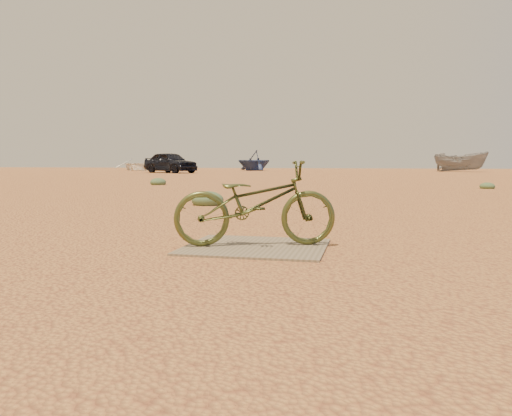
% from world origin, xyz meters
% --- Properties ---
extents(ground, '(120.00, 120.00, 0.00)m').
position_xyz_m(ground, '(0.00, 0.00, 0.00)').
color(ground, '#CA8848').
rests_on(ground, ground).
extents(plywood_board, '(1.47, 1.29, 0.02)m').
position_xyz_m(plywood_board, '(0.57, -0.57, 0.01)').
color(plywood_board, '#7E6D57').
rests_on(plywood_board, ground).
extents(bicycle, '(1.81, 1.10, 0.90)m').
position_xyz_m(bicycle, '(0.56, -0.54, 0.47)').
color(bicycle, '#454D23').
rests_on(bicycle, plywood_board).
extents(car, '(5.17, 4.01, 1.64)m').
position_xyz_m(car, '(-13.51, 31.17, 0.82)').
color(car, black).
rests_on(car, ground).
extents(boat_near_left, '(6.58, 6.75, 1.14)m').
position_xyz_m(boat_near_left, '(-20.82, 40.63, 0.57)').
color(boat_near_left, white).
rests_on(boat_near_left, ground).
extents(boat_far_left, '(4.93, 5.00, 1.99)m').
position_xyz_m(boat_far_left, '(-9.18, 41.77, 1.00)').
color(boat_far_left, navy).
rests_on(boat_far_left, ground).
extents(boat_mid_right, '(4.76, 3.05, 1.73)m').
position_xyz_m(boat_mid_right, '(9.48, 40.69, 0.86)').
color(boat_mid_right, gray).
rests_on(boat_mid_right, ground).
extents(kale_a, '(0.67, 0.67, 0.37)m').
position_xyz_m(kale_a, '(-1.56, 4.27, 0.00)').
color(kale_a, '#5A764C').
rests_on(kale_a, ground).
extents(kale_b, '(0.48, 0.48, 0.27)m').
position_xyz_m(kale_b, '(5.58, 12.24, 0.00)').
color(kale_b, '#5A764C').
rests_on(kale_b, ground).
extents(kale_c, '(0.62, 0.62, 0.34)m').
position_xyz_m(kale_c, '(-6.23, 12.34, 0.00)').
color(kale_c, '#5A764C').
rests_on(kale_c, ground).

